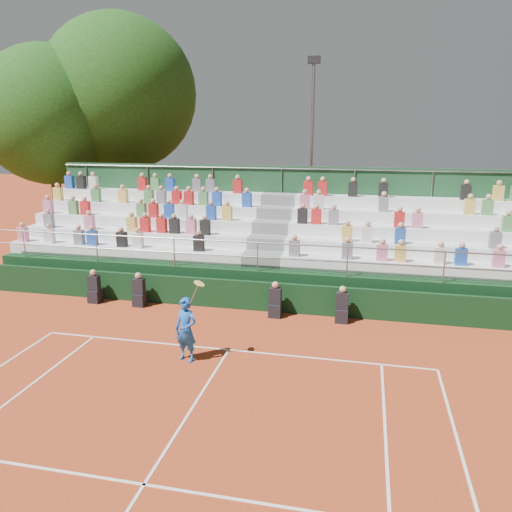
% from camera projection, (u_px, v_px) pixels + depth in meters
% --- Properties ---
extents(ground, '(90.00, 90.00, 0.00)m').
position_uv_depth(ground, '(229.00, 350.00, 13.78)').
color(ground, '#A93E1C').
rests_on(ground, ground).
extents(courtside_wall, '(20.00, 0.15, 1.00)m').
position_uv_depth(courtside_wall, '(254.00, 296.00, 16.68)').
color(courtside_wall, black).
rests_on(courtside_wall, ground).
extents(line_officials, '(8.96, 0.40, 1.19)m').
position_uv_depth(line_officials, '(208.00, 298.00, 16.56)').
color(line_officials, black).
rests_on(line_officials, ground).
extents(grandstand, '(20.00, 5.20, 4.40)m').
position_uv_depth(grandstand, '(272.00, 255.00, 19.60)').
color(grandstand, black).
rests_on(grandstand, ground).
extents(tennis_player, '(0.89, 0.57, 2.22)m').
position_uv_depth(tennis_player, '(186.00, 329.00, 12.96)').
color(tennis_player, blue).
rests_on(tennis_player, ground).
extents(tree_west, '(6.90, 6.90, 9.98)m').
position_uv_depth(tree_west, '(49.00, 116.00, 25.10)').
color(tree_west, '#3B2215').
rests_on(tree_west, ground).
extents(tree_east, '(8.03, 8.03, 11.68)m').
position_uv_depth(tree_east, '(120.00, 94.00, 26.20)').
color(tree_east, '#3B2215').
rests_on(tree_east, ground).
extents(floodlight_mast, '(0.60, 0.25, 9.29)m').
position_uv_depth(floodlight_mast, '(312.00, 140.00, 24.99)').
color(floodlight_mast, gray).
rests_on(floodlight_mast, ground).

